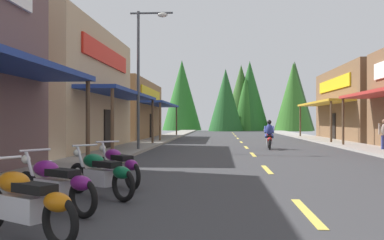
% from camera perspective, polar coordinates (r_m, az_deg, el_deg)
% --- Properties ---
extents(ground, '(10.30, 83.20, 0.10)m').
position_cam_1_polar(ground, '(25.86, 6.91, -3.58)').
color(ground, '#38383A').
extents(sidewalk_left, '(2.21, 83.20, 0.12)m').
position_cam_1_polar(sidewalk_left, '(26.26, -6.87, -3.28)').
color(sidewalk_left, gray).
rests_on(sidewalk_left, ground).
extents(sidewalk_right, '(2.21, 83.20, 0.12)m').
position_cam_1_polar(sidewalk_right, '(26.94, 20.34, -3.20)').
color(sidewalk_right, '#9E9991').
rests_on(sidewalk_right, ground).
extents(centerline_dashes, '(0.16, 56.35, 0.01)m').
position_cam_1_polar(centerline_dashes, '(28.80, 6.59, -3.11)').
color(centerline_dashes, '#E0C64C').
rests_on(centerline_dashes, ground).
extents(storefront_left_middle, '(9.85, 12.05, 6.24)m').
position_cam_1_polar(storefront_left_middle, '(24.84, -19.85, 3.60)').
color(storefront_left_middle, tan).
rests_on(storefront_left_middle, ground).
extents(storefront_left_far, '(9.27, 13.46, 4.82)m').
position_cam_1_polar(storefront_left_far, '(38.46, -10.75, 1.24)').
color(storefront_left_far, olive).
rests_on(storefront_left_far, ground).
extents(storefront_right_far, '(8.17, 13.04, 5.58)m').
position_cam_1_polar(storefront_right_far, '(37.26, 22.43, 1.88)').
color(storefront_right_far, brown).
rests_on(storefront_right_far, ground).
extents(streetlamp_left, '(2.13, 0.30, 6.99)m').
position_cam_1_polar(streetlamp_left, '(22.47, -6.14, 7.46)').
color(streetlamp_left, '#474C51').
rests_on(streetlamp_left, ground).
extents(motorcycle_parked_left_0, '(1.87, 1.21, 1.04)m').
position_cam_1_polar(motorcycle_parked_left_0, '(6.22, -20.69, -9.72)').
color(motorcycle_parked_left_0, black).
rests_on(motorcycle_parked_left_0, ground).
extents(motorcycle_parked_left_1, '(1.86, 1.24, 1.04)m').
position_cam_1_polar(motorcycle_parked_left_1, '(7.79, -17.21, -7.77)').
color(motorcycle_parked_left_1, black).
rests_on(motorcycle_parked_left_1, ground).
extents(motorcycle_parked_left_2, '(1.73, 1.41, 1.04)m').
position_cam_1_polar(motorcycle_parked_left_2, '(9.07, -11.67, -6.67)').
color(motorcycle_parked_left_2, black).
rests_on(motorcycle_parked_left_2, ground).
extents(motorcycle_parked_left_3, '(1.45, 1.70, 1.04)m').
position_cam_1_polar(motorcycle_parked_left_3, '(10.54, -9.52, -5.75)').
color(motorcycle_parked_left_3, black).
rests_on(motorcycle_parked_left_3, ground).
extents(rider_cruising_lead, '(0.60, 2.14, 1.57)m').
position_cam_1_polar(rider_cruising_lead, '(24.17, 9.86, -2.15)').
color(rider_cruising_lead, black).
rests_on(rider_cruising_lead, ground).
extents(treeline_backdrop, '(23.68, 10.58, 11.13)m').
position_cam_1_polar(treeline_backdrop, '(68.79, 6.92, 2.94)').
color(treeline_backdrop, '#235D23').
rests_on(treeline_backdrop, ground).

